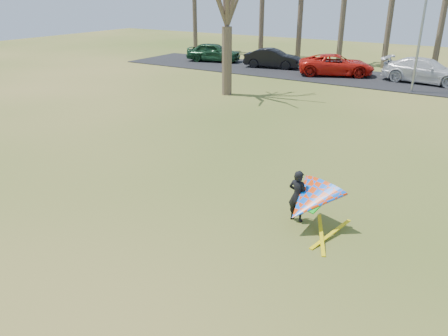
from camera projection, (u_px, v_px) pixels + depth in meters
The scene contains 8 objects.
ground at pixel (187, 225), 12.59m from camera, with size 100.00×100.00×0.00m, color #2E5813.
parking_strip at pixel (391, 81), 32.13m from camera, with size 46.00×7.00×0.06m, color black.
streetlight at pixel (426, 21), 27.03m from camera, with size 2.28×0.18×8.00m.
car_0 at pixel (214, 52), 40.47m from camera, with size 2.00×4.97×1.69m, color #193E22.
car_1 at pixel (273, 58), 37.23m from camera, with size 1.67×4.78×1.58m, color black.
car_2 at pixel (336, 65), 33.96m from camera, with size 2.65×5.74×1.60m, color red.
car_3 at pixel (425, 71), 31.17m from camera, with size 2.40×5.90×1.71m, color silver.
kite_flyer at pixel (308, 201), 12.19m from camera, with size 2.13×2.39×2.02m.
Camera 1 is at (6.79, -8.74, 6.32)m, focal length 35.00 mm.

